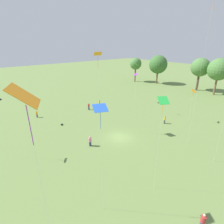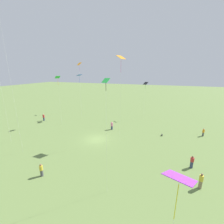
{
  "view_description": "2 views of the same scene",
  "coord_description": "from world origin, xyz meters",
  "views": [
    {
      "loc": [
        20.84,
        -18.77,
        16.29
      ],
      "look_at": [
        -3.84,
        1.43,
        3.45
      ],
      "focal_mm": 28.0,
      "sensor_mm": 36.0,
      "label": 1
    },
    {
      "loc": [
        -11.65,
        22.94,
        12.34
      ],
      "look_at": [
        -3.48,
        1.01,
        5.91
      ],
      "focal_mm": 24.0,
      "sensor_mm": 36.0,
      "label": 2
    }
  ],
  "objects": [
    {
      "name": "ground_plane",
      "position": [
        0.0,
        0.0,
        0.0
      ],
      "size": [
        240.0,
        240.0,
        0.0
      ],
      "primitive_type": "plane",
      "color": "olive"
    },
    {
      "name": "person_0",
      "position": [
        1.75,
        11.38,
        0.81
      ],
      "size": [
        0.45,
        0.45,
        1.65
      ],
      "rotation": [
        0.0,
        0.0,
        0.14
      ],
      "color": "#4C4C51",
      "rests_on": "ground_plane"
    },
    {
      "name": "person_1",
      "position": [
        -15.9,
        6.9,
        0.91
      ],
      "size": [
        0.59,
        0.59,
        1.84
      ],
      "rotation": [
        0.0,
        0.0,
        0.89
      ],
      "color": "#847056",
      "rests_on": "ground_plane"
    },
    {
      "name": "person_2",
      "position": [
        -0.97,
        -5.65,
        0.88
      ],
      "size": [
        0.52,
        0.52,
        1.79
      ],
      "rotation": [
        0.0,
        0.0,
        1.48
      ],
      "color": "#333D5B",
      "rests_on": "ground_plane"
    },
    {
      "name": "person_3",
      "position": [
        -15.48,
        3.24,
        0.85
      ],
      "size": [
        0.48,
        0.48,
        1.73
      ],
      "rotation": [
        0.0,
        0.0,
        4.79
      ],
      "color": "#333D5B",
      "rests_on": "ground_plane"
    },
    {
      "name": "person_4",
      "position": [
        17.51,
        -5.2,
        0.88
      ],
      "size": [
        0.49,
        0.49,
        1.8
      ],
      "rotation": [
        0.0,
        0.0,
        4.64
      ],
      "color": "#333D5B",
      "rests_on": "ground_plane"
    },
    {
      "name": "person_5",
      "position": [
        -18.93,
        -8.68,
        0.79
      ],
      "size": [
        0.51,
        0.51,
        1.59
      ],
      "rotation": [
        0.0,
        0.0,
        5.28
      ],
      "color": "#4C4C51",
      "rests_on": "ground_plane"
    },
    {
      "name": "kite_0",
      "position": [
        13.73,
        -17.31,
        13.96
      ],
      "size": [
        1.55,
        1.41,
        14.8
      ],
      "rotation": [
        0.0,
        0.0,
        1.94
      ],
      "color": "orange",
      "rests_on": "ground_plane"
    },
    {
      "name": "kite_2",
      "position": [
        -6.15,
        -16.68,
        9.06
      ],
      "size": [
        1.44,
        1.39,
        9.62
      ],
      "rotation": [
        0.0,
        0.0,
        1.75
      ],
      "color": "black",
      "rests_on": "ground_plane"
    },
    {
      "name": "kite_4",
      "position": [
        11.53,
        -4.7,
        10.66
      ],
      "size": [
        1.27,
        1.33,
        11.32
      ],
      "rotation": [
        0.0,
        0.0,
        0.27
      ],
      "color": "green",
      "rests_on": "ground_plane"
    },
    {
      "name": "kite_5",
      "position": [
        -4.15,
        -1.38,
        14.05
      ],
      "size": [
        1.56,
        1.64,
        14.79
      ],
      "rotation": [
        0.0,
        0.0,
        3.52
      ],
      "color": "orange",
      "rests_on": "ground_plane"
    },
    {
      "name": "kite_6",
      "position": [
        -6.58,
        10.85,
        10.67
      ],
      "size": [
        0.72,
        0.66,
        11.75
      ],
      "rotation": [
        0.0,
        0.0,
        2.04
      ],
      "color": "green",
      "rests_on": "ground_plane"
    },
    {
      "name": "kite_7",
      "position": [
        9.99,
        -11.13,
        11.0
      ],
      "size": [
        1.46,
        1.49,
        11.51
      ],
      "rotation": [
        0.0,
        0.0,
        0.39
      ],
      "color": "blue",
      "rests_on": "ground_plane"
    },
    {
      "name": "kite_9",
      "position": [
        -12.46,
        16.92,
        7.79
      ],
      "size": [
        1.53,
        1.49,
        8.22
      ],
      "rotation": [
        0.0,
        0.0,
        5.13
      ],
      "color": "purple",
      "rests_on": "ground_plane"
    },
    {
      "name": "picnic_bag_0",
      "position": [
        -11.39,
        -6.01,
        0.17
      ],
      "size": [
        0.21,
        0.4,
        0.34
      ],
      "rotation": [
        0.0,
        0.0,
        1.55
      ],
      "color": "#262628",
      "rests_on": "ground_plane"
    }
  ]
}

